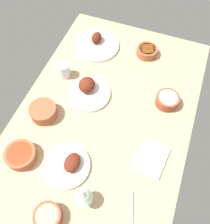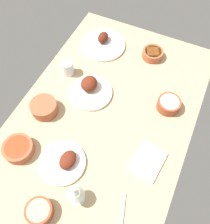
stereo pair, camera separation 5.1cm
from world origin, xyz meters
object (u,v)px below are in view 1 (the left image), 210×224
(bowl_potatoes, at_px, (43,111))
(folded_napkin, at_px, (152,158))
(plate_far_side, at_px, (68,165))
(bowl_cream, at_px, (167,100))
(bowl_sauce, at_px, (21,155))
(fork_loose, at_px, (132,212))
(wine_glass, at_px, (83,195))
(bowl_pasta, at_px, (48,216))
(bowl_soup, at_px, (147,51))
(plate_near_viewer, at_px, (88,90))
(plate_center_main, at_px, (97,44))
(water_tumbler, at_px, (64,70))

(bowl_potatoes, xyz_separation_m, folded_napkin, (0.04, 0.59, -0.03))
(plate_far_side, distance_m, bowl_cream, 0.61)
(bowl_sauce, distance_m, fork_loose, 0.57)
(wine_glass, bearing_deg, bowl_sauce, -102.39)
(plate_far_side, height_order, bowl_pasta, plate_far_side)
(bowl_potatoes, distance_m, fork_loose, 0.65)
(bowl_cream, height_order, fork_loose, bowl_cream)
(bowl_cream, bearing_deg, bowl_soup, -147.52)
(plate_near_viewer, bearing_deg, plate_center_main, -166.17)
(plate_center_main, xyz_separation_m, wine_glass, (0.89, 0.29, 0.08))
(bowl_pasta, distance_m, wine_glass, 0.18)
(plate_near_viewer, relative_size, bowl_soup, 1.91)
(plate_near_viewer, distance_m, bowl_cream, 0.43)
(plate_far_side, height_order, bowl_sauce, plate_far_side)
(plate_far_side, height_order, bowl_soup, plate_far_side)
(plate_near_viewer, xyz_separation_m, fork_loose, (0.51, 0.41, -0.02))
(bowl_potatoes, relative_size, fork_loose, 0.81)
(bowl_soup, distance_m, folded_napkin, 0.68)
(plate_far_side, bearing_deg, bowl_cream, 145.34)
(plate_center_main, xyz_separation_m, bowl_sauce, (0.82, -0.06, 0.01))
(bowl_potatoes, relative_size, bowl_cream, 1.15)
(plate_near_viewer, distance_m, bowl_potatoes, 0.27)
(fork_loose, bearing_deg, wine_glass, -99.29)
(folded_napkin, distance_m, fork_loose, 0.26)
(fork_loose, bearing_deg, bowl_potatoes, -133.73)
(plate_center_main, relative_size, water_tumbler, 3.17)
(water_tumbler, bearing_deg, bowl_sauce, 2.53)
(plate_center_main, xyz_separation_m, bowl_soup, (-0.04, 0.31, 0.01))
(bowl_pasta, bearing_deg, bowl_potatoes, -150.12)
(bowl_sauce, distance_m, water_tumbler, 0.53)
(bowl_cream, bearing_deg, bowl_sauce, -46.71)
(fork_loose, bearing_deg, folded_napkin, 159.84)
(bowl_soup, bearing_deg, fork_loose, 11.67)
(bowl_soup, distance_m, water_tumbler, 0.52)
(folded_napkin, bearing_deg, bowl_pasta, -40.07)
(bowl_potatoes, bearing_deg, fork_loose, 62.36)
(bowl_potatoes, height_order, wine_glass, wine_glass)
(bowl_cream, height_order, folded_napkin, bowl_cream)
(wine_glass, height_order, water_tumbler, wine_glass)
(plate_near_viewer, distance_m, wine_glass, 0.58)
(plate_far_side, bearing_deg, folded_napkin, 115.58)
(bowl_pasta, distance_m, water_tumbler, 0.77)
(water_tumbler, xyz_separation_m, fork_loose, (0.58, 0.59, -0.04))
(bowl_pasta, relative_size, water_tumbler, 1.32)
(plate_center_main, bearing_deg, bowl_potatoes, -7.47)
(plate_center_main, relative_size, bowl_sauce, 1.89)
(plate_far_side, xyz_separation_m, water_tumbler, (-0.49, -0.25, 0.03))
(bowl_soup, height_order, bowl_sauce, bowl_sauce)
(plate_far_side, bearing_deg, bowl_sauce, -80.62)
(plate_near_viewer, bearing_deg, bowl_potatoes, -37.34)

